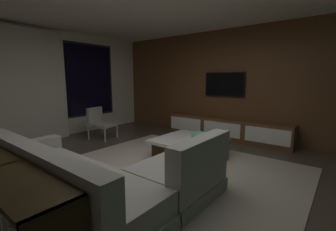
{
  "coord_description": "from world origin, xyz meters",
  "views": [
    {
      "loc": [
        -2.44,
        -2.2,
        1.48
      ],
      "look_at": [
        1.46,
        0.88,
        0.68
      ],
      "focal_mm": 24.26,
      "sensor_mm": 36.0,
      "label": 1
    }
  ],
  "objects_px": {
    "console_table_behind_couch": "(3,201)",
    "sectional_couch": "(100,182)",
    "coffee_table": "(189,148)",
    "media_console": "(227,129)",
    "mounted_tv": "(224,84)",
    "book_stack_on_coffee_table": "(199,135)",
    "accent_chair_near_window": "(100,121)"
  },
  "relations": [
    {
      "from": "coffee_table",
      "to": "book_stack_on_coffee_table",
      "type": "xyz_separation_m",
      "value": [
        0.19,
        -0.12,
        0.22
      ]
    },
    {
      "from": "sectional_couch",
      "to": "mounted_tv",
      "type": "height_order",
      "value": "mounted_tv"
    },
    {
      "from": "accent_chair_near_window",
      "to": "console_table_behind_couch",
      "type": "relative_size",
      "value": 0.37
    },
    {
      "from": "console_table_behind_couch",
      "to": "media_console",
      "type": "bearing_deg",
      "value": -0.53
    },
    {
      "from": "sectional_couch",
      "to": "accent_chair_near_window",
      "type": "distance_m",
      "value": 3.22
    },
    {
      "from": "book_stack_on_coffee_table",
      "to": "media_console",
      "type": "xyz_separation_m",
      "value": [
        1.5,
        0.09,
        -0.16
      ]
    },
    {
      "from": "book_stack_on_coffee_table",
      "to": "accent_chair_near_window",
      "type": "height_order",
      "value": "accent_chair_near_window"
    },
    {
      "from": "sectional_couch",
      "to": "accent_chair_near_window",
      "type": "bearing_deg",
      "value": 54.76
    },
    {
      "from": "sectional_couch",
      "to": "console_table_behind_couch",
      "type": "xyz_separation_m",
      "value": [
        -0.91,
        0.13,
        0.12
      ]
    },
    {
      "from": "sectional_couch",
      "to": "console_table_behind_couch",
      "type": "bearing_deg",
      "value": 172.08
    },
    {
      "from": "coffee_table",
      "to": "mounted_tv",
      "type": "height_order",
      "value": "mounted_tv"
    },
    {
      "from": "coffee_table",
      "to": "media_console",
      "type": "xyz_separation_m",
      "value": [
        1.69,
        -0.02,
        0.06
      ]
    },
    {
      "from": "console_table_behind_couch",
      "to": "sectional_couch",
      "type": "bearing_deg",
      "value": -7.92
    },
    {
      "from": "coffee_table",
      "to": "mounted_tv",
      "type": "relative_size",
      "value": 1.11
    },
    {
      "from": "sectional_couch",
      "to": "console_table_behind_couch",
      "type": "height_order",
      "value": "sectional_couch"
    },
    {
      "from": "book_stack_on_coffee_table",
      "to": "console_table_behind_couch",
      "type": "height_order",
      "value": "console_table_behind_couch"
    },
    {
      "from": "sectional_couch",
      "to": "media_console",
      "type": "bearing_deg",
      "value": 1.29
    },
    {
      "from": "media_console",
      "to": "mounted_tv",
      "type": "relative_size",
      "value": 2.98
    },
    {
      "from": "book_stack_on_coffee_table",
      "to": "mounted_tv",
      "type": "relative_size",
      "value": 0.27
    },
    {
      "from": "console_table_behind_couch",
      "to": "coffee_table",
      "type": "bearing_deg",
      "value": -0.35
    },
    {
      "from": "console_table_behind_couch",
      "to": "mounted_tv",
      "type": "bearing_deg",
      "value": 1.84
    },
    {
      "from": "book_stack_on_coffee_table",
      "to": "mounted_tv",
      "type": "distance_m",
      "value": 1.94
    },
    {
      "from": "book_stack_on_coffee_table",
      "to": "console_table_behind_couch",
      "type": "bearing_deg",
      "value": 177.55
    },
    {
      "from": "mounted_tv",
      "to": "media_console",
      "type": "bearing_deg",
      "value": -132.43
    },
    {
      "from": "sectional_couch",
      "to": "coffee_table",
      "type": "relative_size",
      "value": 2.16
    },
    {
      "from": "media_console",
      "to": "console_table_behind_couch",
      "type": "bearing_deg",
      "value": 179.47
    },
    {
      "from": "book_stack_on_coffee_table",
      "to": "console_table_behind_couch",
      "type": "xyz_separation_m",
      "value": [
        -3.16,
        0.14,
        0.0
      ]
    },
    {
      "from": "book_stack_on_coffee_table",
      "to": "media_console",
      "type": "distance_m",
      "value": 1.51
    },
    {
      "from": "accent_chair_near_window",
      "to": "media_console",
      "type": "bearing_deg",
      "value": -53.36
    },
    {
      "from": "book_stack_on_coffee_table",
      "to": "mounted_tv",
      "type": "height_order",
      "value": "mounted_tv"
    },
    {
      "from": "book_stack_on_coffee_table",
      "to": "mounted_tv",
      "type": "xyz_separation_m",
      "value": [
        1.68,
        0.29,
        0.94
      ]
    },
    {
      "from": "accent_chair_near_window",
      "to": "media_console",
      "type": "relative_size",
      "value": 0.25
    }
  ]
}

